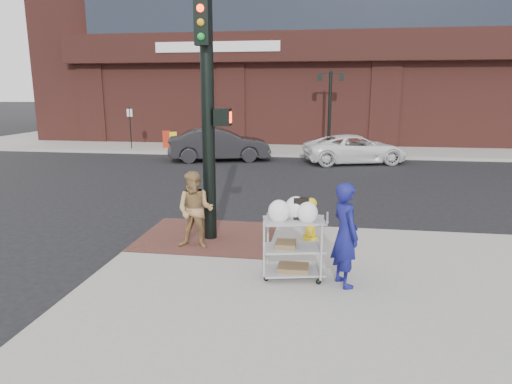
% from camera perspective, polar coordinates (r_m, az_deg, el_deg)
% --- Properties ---
extents(ground, '(220.00, 220.00, 0.00)m').
position_cam_1_polar(ground, '(9.02, -3.81, -8.38)').
color(ground, black).
rests_on(ground, ground).
extents(sidewalk_far, '(65.00, 36.00, 0.15)m').
position_cam_1_polar(sidewalk_far, '(41.72, 23.67, 7.25)').
color(sidewalk_far, gray).
rests_on(sidewalk_far, ground).
extents(brick_curb_ramp, '(2.80, 2.40, 0.01)m').
position_cam_1_polar(brick_curb_ramp, '(9.93, -6.10, -5.48)').
color(brick_curb_ramp, '#562C28').
rests_on(brick_curb_ramp, sidewalk_near).
extents(lamp_post, '(1.32, 0.22, 4.00)m').
position_cam_1_polar(lamp_post, '(24.22, 9.22, 11.03)').
color(lamp_post, black).
rests_on(lamp_post, sidewalk_far).
extents(parking_sign, '(0.05, 0.05, 2.20)m').
position_cam_1_polar(parking_sign, '(25.50, -15.42, 7.73)').
color(parking_sign, black).
rests_on(parking_sign, sidewalk_far).
extents(traffic_signal_pole, '(0.61, 0.51, 5.00)m').
position_cam_1_polar(traffic_signal_pole, '(9.30, -5.95, 10.10)').
color(traffic_signal_pole, black).
rests_on(traffic_signal_pole, sidewalk_near).
extents(woman_blue, '(0.63, 0.73, 1.69)m').
position_cam_1_polar(woman_blue, '(7.38, 11.09, -5.25)').
color(woman_blue, navy).
rests_on(woman_blue, sidewalk_near).
extents(pedestrian_tan, '(0.77, 0.61, 1.54)m').
position_cam_1_polar(pedestrian_tan, '(9.05, -7.60, -2.26)').
color(pedestrian_tan, '#9D7849').
rests_on(pedestrian_tan, sidewalk_near).
extents(sedan_dark, '(4.90, 2.81, 1.53)m').
position_cam_1_polar(sedan_dark, '(21.31, -4.62, 5.95)').
color(sedan_dark, '#232325').
rests_on(sedan_dark, ground).
extents(minivan_white, '(5.01, 3.34, 1.28)m').
position_cam_1_polar(minivan_white, '(21.02, 12.33, 5.26)').
color(minivan_white, white).
rests_on(minivan_white, ground).
extents(utility_cart, '(1.08, 0.75, 1.37)m').
position_cam_1_polar(utility_cart, '(7.60, 4.73, -6.30)').
color(utility_cart, '#9C9CA1').
rests_on(utility_cart, sidewalk_near).
extents(fire_hydrant, '(0.43, 0.30, 0.91)m').
position_cam_1_polar(fire_hydrant, '(9.59, 6.86, -3.31)').
color(fire_hydrant, gold).
rests_on(fire_hydrant, sidewalk_near).
extents(newsbox_red, '(0.44, 0.41, 0.93)m').
position_cam_1_polar(newsbox_red, '(25.49, -11.08, 6.51)').
color(newsbox_red, '#A62413').
rests_on(newsbox_red, sidewalk_far).
extents(newsbox_yellow, '(0.46, 0.44, 0.90)m').
position_cam_1_polar(newsbox_yellow, '(24.89, -10.30, 6.37)').
color(newsbox_yellow, yellow).
rests_on(newsbox_yellow, sidewalk_far).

